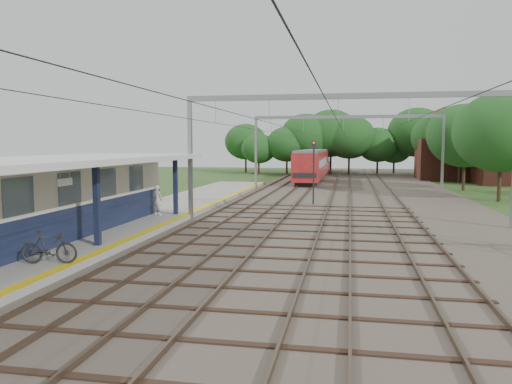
# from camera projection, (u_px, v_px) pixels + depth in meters

# --- Properties ---
(ground) EXTENTS (160.00, 160.00, 0.00)m
(ground) POSITION_uv_depth(u_px,v_px,m) (195.00, 313.00, 12.80)
(ground) COLOR #2D4C1E
(ground) RESTS_ON ground
(ballast_bed) EXTENTS (18.00, 90.00, 0.10)m
(ballast_bed) POSITION_uv_depth(u_px,v_px,m) (351.00, 196.00, 41.41)
(ballast_bed) COLOR #473D33
(ballast_bed) RESTS_ON ground
(platform) EXTENTS (5.00, 52.00, 0.35)m
(platform) POSITION_uv_depth(u_px,v_px,m) (143.00, 219.00, 27.86)
(platform) COLOR gray
(platform) RESTS_ON ground
(yellow_stripe) EXTENTS (0.45, 52.00, 0.01)m
(yellow_stripe) POSITION_uv_depth(u_px,v_px,m) (181.00, 217.00, 27.43)
(yellow_stripe) COLOR yellow
(yellow_stripe) RESTS_ON platform
(station_building) EXTENTS (3.41, 18.00, 3.40)m
(station_building) POSITION_uv_depth(u_px,v_px,m) (44.00, 198.00, 21.09)
(station_building) COLOR beige
(station_building) RESTS_ON platform
(canopy) EXTENTS (6.40, 20.00, 3.44)m
(canopy) POSITION_uv_depth(u_px,v_px,m) (52.00, 162.00, 19.76)
(canopy) COLOR #101834
(canopy) RESTS_ON platform
(rail_tracks) EXTENTS (11.80, 88.00, 0.15)m
(rail_tracks) POSITION_uv_depth(u_px,v_px,m) (321.00, 194.00, 41.86)
(rail_tracks) COLOR brown
(rail_tracks) RESTS_ON ballast_bed
(catenary_system) EXTENTS (17.22, 88.00, 7.00)m
(catenary_system) POSITION_uv_depth(u_px,v_px,m) (344.00, 128.00, 36.39)
(catenary_system) COLOR gray
(catenary_system) RESTS_ON ground
(tree_band) EXTENTS (31.72, 30.88, 8.82)m
(tree_band) POSITION_uv_depth(u_px,v_px,m) (350.00, 140.00, 67.51)
(tree_band) COLOR #382619
(tree_band) RESTS_ON ground
(house_near) EXTENTS (7.00, 6.12, 7.89)m
(house_near) POSITION_uv_depth(u_px,v_px,m) (512.00, 157.00, 53.65)
(house_near) COLOR brown
(house_near) RESTS_ON ground
(house_far) EXTENTS (8.00, 6.12, 8.66)m
(house_far) POSITION_uv_depth(u_px,v_px,m) (452.00, 153.00, 60.41)
(house_far) COLOR brown
(house_far) RESTS_ON ground
(person) EXTENTS (0.73, 0.60, 1.71)m
(person) POSITION_uv_depth(u_px,v_px,m) (158.00, 200.00, 27.99)
(person) COLOR silver
(person) RESTS_ON platform
(bicycle) EXTENTS (1.93, 0.88, 1.12)m
(bicycle) POSITION_uv_depth(u_px,v_px,m) (49.00, 247.00, 16.58)
(bicycle) COLOR black
(bicycle) RESTS_ON platform
(train) EXTENTS (2.73, 34.01, 3.60)m
(train) POSITION_uv_depth(u_px,v_px,m) (316.00, 162.00, 65.34)
(train) COLOR black
(train) RESTS_ON ballast_bed
(signal_post) EXTENTS (0.34, 0.29, 4.58)m
(signal_post) POSITION_uv_depth(u_px,v_px,m) (314.00, 164.00, 35.01)
(signal_post) COLOR black
(signal_post) RESTS_ON ground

